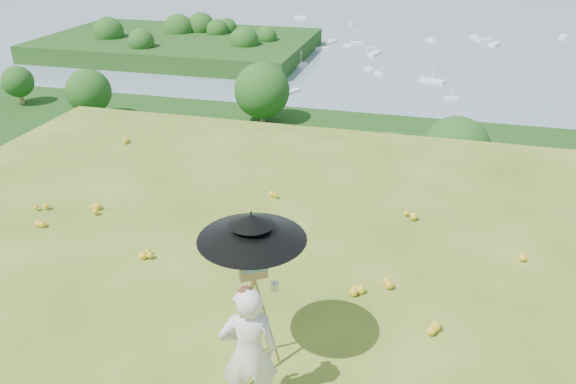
# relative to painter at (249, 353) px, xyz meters

# --- Properties ---
(ground) EXTENTS (14.00, 14.00, 0.00)m
(ground) POSITION_rel_painter_xyz_m (-0.63, 1.59, -0.77)
(ground) COLOR #40621C
(ground) RESTS_ON ground
(forest_slope) EXTENTS (140.00, 56.00, 22.00)m
(forest_slope) POSITION_rel_painter_xyz_m (-0.63, 36.59, -29.77)
(forest_slope) COLOR #103A0F
(forest_slope) RESTS_ON bay_water
(shoreline_tier) EXTENTS (170.00, 28.00, 8.00)m
(shoreline_tier) POSITION_rel_painter_xyz_m (-0.63, 76.59, -36.77)
(shoreline_tier) COLOR #6E6758
(shoreline_tier) RESTS_ON bay_water
(bay_water) EXTENTS (700.00, 700.00, 0.00)m
(bay_water) POSITION_rel_painter_xyz_m (-0.63, 241.59, -34.77)
(bay_water) COLOR slate
(bay_water) RESTS_ON ground
(peninsula) EXTENTS (90.00, 60.00, 12.00)m
(peninsula) POSITION_rel_painter_xyz_m (-75.63, 156.59, -29.77)
(peninsula) COLOR #103A0F
(peninsula) RESTS_ON bay_water
(slope_trees) EXTENTS (110.00, 50.00, 6.00)m
(slope_trees) POSITION_rel_painter_xyz_m (-0.63, 36.59, -15.77)
(slope_trees) COLOR #1F4D17
(slope_trees) RESTS_ON forest_slope
(harbor_town) EXTENTS (110.00, 22.00, 5.00)m
(harbor_town) POSITION_rel_painter_xyz_m (-0.63, 76.59, -30.27)
(harbor_town) COLOR beige
(harbor_town) RESTS_ON shoreline_tier
(moored_boats) EXTENTS (140.00, 140.00, 0.70)m
(moored_boats) POSITION_rel_painter_xyz_m (-13.13, 162.59, -34.42)
(moored_boats) COLOR white
(moored_boats) RESTS_ON bay_water
(wildflowers) EXTENTS (10.00, 10.50, 0.12)m
(wildflowers) POSITION_rel_painter_xyz_m (-0.63, 1.84, -0.71)
(wildflowers) COLOR gold
(wildflowers) RESTS_ON ground
(painter) EXTENTS (0.66, 0.55, 1.54)m
(painter) POSITION_rel_painter_xyz_m (0.00, 0.00, 0.00)
(painter) COLOR white
(painter) RESTS_ON ground
(field_easel) EXTENTS (0.79, 0.79, 1.52)m
(field_easel) POSITION_rel_painter_xyz_m (-0.13, 0.60, -0.01)
(field_easel) COLOR olive
(field_easel) RESTS_ON ground
(sun_umbrella) EXTENTS (1.37, 1.37, 0.73)m
(sun_umbrella) POSITION_rel_painter_xyz_m (-0.14, 0.63, 0.85)
(sun_umbrella) COLOR black
(sun_umbrella) RESTS_ON field_easel
(painter_cap) EXTENTS (0.27, 0.28, 0.10)m
(painter_cap) POSITION_rel_painter_xyz_m (0.00, 0.00, 0.73)
(painter_cap) COLOR #CD7171
(painter_cap) RESTS_ON painter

